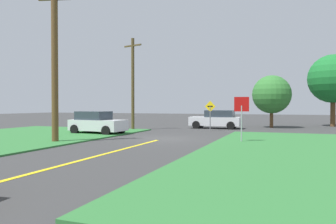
# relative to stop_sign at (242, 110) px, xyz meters

# --- Properties ---
(ground_plane) EXTENTS (120.00, 120.00, 0.00)m
(ground_plane) POSITION_rel_stop_sign_xyz_m (-4.79, 0.63, -1.77)
(ground_plane) COLOR #373737
(lane_stripe_center) EXTENTS (0.20, 14.00, 0.01)m
(lane_stripe_center) POSITION_rel_stop_sign_xyz_m (-4.79, -7.37, -1.77)
(lane_stripe_center) COLOR yellow
(lane_stripe_center) RESTS_ON ground
(stop_sign) EXTENTS (0.79, 0.17, 2.50)m
(stop_sign) POSITION_rel_stop_sign_xyz_m (0.00, 0.00, 0.00)
(stop_sign) COLOR #9EA0A8
(stop_sign) RESTS_ON ground
(car_approaching_junction) EXTENTS (4.48, 2.03, 1.62)m
(car_approaching_junction) POSITION_rel_stop_sign_xyz_m (-3.60, 10.58, -0.97)
(car_approaching_junction) COLOR silver
(car_approaching_junction) RESTS_ON ground
(parked_car_near_building) EXTENTS (4.20, 2.29, 1.62)m
(parked_car_near_building) POSITION_rel_stop_sign_xyz_m (-10.44, 1.98, -0.97)
(parked_car_near_building) COLOR silver
(parked_car_near_building) RESTS_ON ground
(utility_pole_near) EXTENTS (1.78, 0.55, 8.50)m
(utility_pole_near) POSITION_rel_stop_sign_xyz_m (-9.58, -3.46, 2.56)
(utility_pole_near) COLOR brown
(utility_pole_near) RESTS_ON ground
(utility_pole_mid) EXTENTS (1.77, 0.58, 7.65)m
(utility_pole_mid) POSITION_rel_stop_sign_xyz_m (-9.81, 6.44, 2.21)
(utility_pole_mid) COLOR brown
(utility_pole_mid) RESTS_ON ground
(direction_sign) EXTENTS (0.90, 0.11, 2.42)m
(direction_sign) POSITION_rel_stop_sign_xyz_m (-3.58, 8.04, -0.27)
(direction_sign) COLOR slate
(direction_sign) RESTS_ON ground
(oak_tree_left) EXTENTS (4.72, 4.72, 7.01)m
(oak_tree_left) POSITION_rel_stop_sign_xyz_m (6.49, 17.14, 2.86)
(oak_tree_left) COLOR brown
(oak_tree_left) RESTS_ON ground
(pine_tree_center) EXTENTS (3.51, 3.51, 4.82)m
(pine_tree_center) POSITION_rel_stop_sign_xyz_m (0.97, 13.29, 1.28)
(pine_tree_center) COLOR brown
(pine_tree_center) RESTS_ON ground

